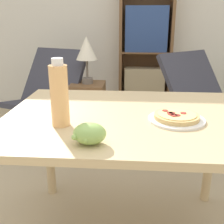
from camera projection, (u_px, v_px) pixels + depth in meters
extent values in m
cube|color=silver|center=(130.00, 9.00, 3.60)|extent=(8.00, 0.05, 2.60)
cube|color=#D1B27F|center=(128.00, 118.00, 1.39)|extent=(1.21, 0.92, 0.03)
cylinder|color=#D1B27F|center=(49.00, 147.00, 1.93)|extent=(0.06, 0.06, 0.72)
cylinder|color=#D1B27F|center=(210.00, 153.00, 1.85)|extent=(0.06, 0.06, 0.72)
cylinder|color=white|center=(176.00, 119.00, 1.31)|extent=(0.26, 0.26, 0.01)
cylinder|color=#DBB26B|center=(177.00, 116.00, 1.30)|extent=(0.21, 0.21, 0.02)
cylinder|color=#EACC7A|center=(177.00, 114.00, 1.30)|extent=(0.18, 0.18, 0.00)
cylinder|color=#A83328|center=(171.00, 114.00, 1.29)|extent=(0.03, 0.03, 0.00)
cylinder|color=#A83328|center=(170.00, 113.00, 1.30)|extent=(0.03, 0.03, 0.00)
cylinder|color=#A83328|center=(172.00, 113.00, 1.30)|extent=(0.03, 0.03, 0.00)
cylinder|color=#A83328|center=(183.00, 113.00, 1.30)|extent=(0.03, 0.03, 0.00)
cylinder|color=#A83328|center=(174.00, 115.00, 1.27)|extent=(0.03, 0.03, 0.00)
cylinder|color=#A83328|center=(165.00, 110.00, 1.34)|extent=(0.03, 0.03, 0.00)
cylinder|color=#A83328|center=(178.00, 115.00, 1.27)|extent=(0.03, 0.03, 0.00)
ellipsoid|color=#93BC5B|center=(90.00, 134.00, 1.06)|extent=(0.13, 0.10, 0.08)
sphere|color=#93BC5B|center=(92.00, 134.00, 1.07)|extent=(0.03, 0.03, 0.03)
sphere|color=#93BC5B|center=(91.00, 138.00, 1.02)|extent=(0.02, 0.02, 0.02)
sphere|color=#93BC5B|center=(83.00, 134.00, 1.11)|extent=(0.02, 0.02, 0.02)
sphere|color=#93BC5B|center=(91.00, 130.00, 1.07)|extent=(0.02, 0.02, 0.02)
sphere|color=#93BC5B|center=(86.00, 140.00, 1.02)|extent=(0.03, 0.03, 0.03)
sphere|color=#93BC5B|center=(103.00, 132.00, 1.05)|extent=(0.02, 0.02, 0.02)
sphere|color=#93BC5B|center=(80.00, 135.00, 1.04)|extent=(0.03, 0.03, 0.03)
sphere|color=#93BC5B|center=(74.00, 137.00, 1.03)|extent=(0.02, 0.02, 0.02)
cylinder|color=#EFB270|center=(59.00, 96.00, 1.21)|extent=(0.08, 0.08, 0.27)
cylinder|color=white|center=(57.00, 62.00, 1.16)|extent=(0.05, 0.05, 0.03)
cube|color=black|center=(46.00, 132.00, 2.98)|extent=(0.74, 0.72, 0.10)
cube|color=#383842|center=(41.00, 106.00, 2.81)|extent=(0.77, 0.69, 0.14)
cube|color=#383842|center=(55.00, 76.00, 3.00)|extent=(0.74, 0.60, 0.55)
cube|color=black|center=(206.00, 141.00, 2.76)|extent=(0.80, 0.80, 0.10)
cube|color=#383842|center=(211.00, 114.00, 2.60)|extent=(0.81, 0.79, 0.14)
cube|color=#383842|center=(193.00, 82.00, 2.75)|extent=(0.76, 0.71, 0.55)
cube|color=brown|center=(121.00, 52.00, 3.61)|extent=(0.04, 0.31, 1.56)
cube|color=brown|center=(170.00, 52.00, 3.57)|extent=(0.04, 0.31, 1.56)
cube|color=brown|center=(145.00, 51.00, 3.73)|extent=(0.66, 0.01, 1.56)
cube|color=brown|center=(143.00, 108.00, 3.84)|extent=(0.59, 0.29, 0.02)
cube|color=tan|center=(144.00, 88.00, 3.72)|extent=(0.52, 0.21, 0.55)
cube|color=brown|center=(145.00, 52.00, 3.59)|extent=(0.59, 0.29, 0.02)
cube|color=navy|center=(146.00, 29.00, 3.47)|extent=(0.52, 0.21, 0.55)
cube|color=brown|center=(88.00, 110.00, 2.94)|extent=(0.34, 0.34, 0.57)
cylinder|color=#665B51|center=(87.00, 81.00, 2.84)|extent=(0.11, 0.11, 0.06)
cylinder|color=#665B51|center=(87.00, 69.00, 2.80)|extent=(0.02, 0.02, 0.19)
cone|color=beige|center=(86.00, 48.00, 2.74)|extent=(0.21, 0.21, 0.22)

